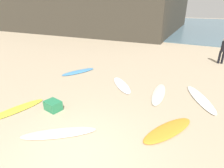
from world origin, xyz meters
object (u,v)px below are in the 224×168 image
at_px(surfboard_3, 78,72).
at_px(beachgoer_near, 223,49).
at_px(beach_cooler, 53,106).
at_px(surfboard_2, 59,133).
at_px(surfboard_1, 122,85).
at_px(surfboard_4, 168,130).
at_px(surfboard_0, 16,110).
at_px(surfboard_5, 159,94).
at_px(surfboard_6, 200,99).

xyz_separation_m(surfboard_3, beachgoer_near, (6.95, 5.98, 0.88)).
bearing_deg(beachgoer_near, beach_cooler, 49.15).
relative_size(surfboard_2, surfboard_3, 1.10).
relative_size(surfboard_1, surfboard_4, 0.99).
xyz_separation_m(surfboard_2, beach_cooler, (-1.18, 0.93, 0.14)).
distance_m(surfboard_3, beachgoer_near, 9.21).
height_order(surfboard_0, surfboard_3, surfboard_3).
relative_size(surfboard_5, beach_cooler, 3.86).
bearing_deg(surfboard_4, surfboard_3, -1.03).
xyz_separation_m(surfboard_5, surfboard_6, (1.61, 0.40, -0.00)).
height_order(surfboard_4, surfboard_5, surfboard_4).
height_order(surfboard_0, surfboard_1, surfboard_1).
relative_size(surfboard_3, surfboard_4, 0.97).
bearing_deg(surfboard_5, surfboard_1, -10.74).
bearing_deg(surfboard_0, surfboard_6, 47.41).
xyz_separation_m(surfboard_0, surfboard_2, (2.33, -0.22, 0.00)).
bearing_deg(surfboard_1, surfboard_4, 95.49).
bearing_deg(surfboard_4, surfboard_6, -77.98).
bearing_deg(surfboard_0, beach_cooler, 42.54).
relative_size(surfboard_1, surfboard_6, 0.81).
xyz_separation_m(surfboard_0, surfboard_5, (4.14, 3.84, 0.01)).
xyz_separation_m(surfboard_1, beachgoer_near, (3.96, 6.43, 0.88)).
height_order(surfboard_1, beach_cooler, beach_cooler).
distance_m(surfboard_3, surfboard_4, 6.43).
distance_m(surfboard_0, surfboard_2, 2.34).
bearing_deg(surfboard_5, surfboard_3, -14.88).
bearing_deg(surfboard_0, surfboard_1, 70.04).
bearing_deg(surfboard_1, surfboard_0, 14.98).
distance_m(surfboard_2, surfboard_3, 5.46).
xyz_separation_m(surfboard_6, beachgoer_near, (0.55, 6.09, 0.88)).
xyz_separation_m(surfboard_4, surfboard_5, (-0.98, 2.31, -0.00)).
relative_size(surfboard_2, beach_cooler, 3.83).
bearing_deg(surfboard_2, surfboard_1, -39.61).
height_order(surfboard_4, beachgoer_near, beachgoer_near).
bearing_deg(surfboard_0, surfboard_2, 5.60).
bearing_deg(beach_cooler, surfboard_5, 46.34).
xyz_separation_m(surfboard_5, beach_cooler, (-2.99, -3.13, 0.14)).
distance_m(surfboard_4, surfboard_6, 2.78).
bearing_deg(surfboard_1, surfboard_5, 133.98).
bearing_deg(surfboard_2, surfboard_5, -63.55).
distance_m(surfboard_0, surfboard_5, 5.64).
xyz_separation_m(surfboard_5, beachgoer_near, (2.16, 6.49, 0.88)).
relative_size(surfboard_1, beach_cooler, 3.51).
xyz_separation_m(surfboard_1, surfboard_2, (-0.01, -4.12, -0.01)).
xyz_separation_m(surfboard_2, beachgoer_near, (3.97, 10.55, 0.89)).
bearing_deg(surfboard_4, beachgoer_near, -72.60).
distance_m(surfboard_4, beach_cooler, 4.06).
relative_size(surfboard_1, surfboard_5, 0.91).
bearing_deg(surfboard_6, beach_cooler, -171.02).
bearing_deg(beach_cooler, surfboard_2, -38.15).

